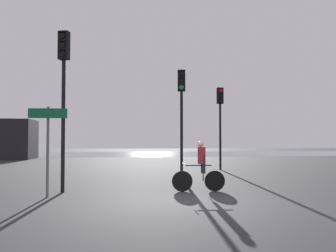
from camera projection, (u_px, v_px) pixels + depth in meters
ground_plane at (174, 202)px, 9.86m from camera, size 120.00×120.00×0.00m
water_strip at (132, 154)px, 43.27m from camera, size 80.00×16.00×0.01m
traffic_light_center at (182, 103)px, 15.75m from camera, size 0.36×0.38×4.60m
traffic_light_far_right at (220, 113)px, 20.63m from camera, size 0.35×0.37×4.53m
traffic_light_near_left at (64, 81)px, 11.79m from camera, size 0.38×0.40×5.09m
direction_sign_post at (48, 138)px, 10.72m from camera, size 1.10×0.13×2.60m
cyclist at (200, 166)px, 11.95m from camera, size 1.71×0.46×1.62m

